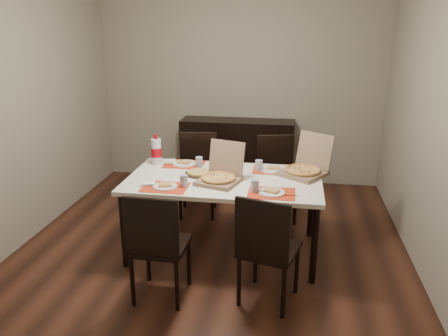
{
  "coord_description": "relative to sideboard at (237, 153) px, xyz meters",
  "views": [
    {
      "loc": [
        0.73,
        -3.86,
        2.13
      ],
      "look_at": [
        0.12,
        -0.08,
        0.85
      ],
      "focal_mm": 35.0,
      "sensor_mm": 36.0,
      "label": 1
    }
  ],
  "objects": [
    {
      "name": "ground",
      "position": [
        0.0,
        -1.78,
        -0.46
      ],
      "size": [
        3.8,
        4.0,
        0.02
      ],
      "primitive_type": "cube",
      "color": "#432214",
      "rests_on": "ground"
    },
    {
      "name": "room_walls",
      "position": [
        0.0,
        -1.35,
        1.28
      ],
      "size": [
        3.84,
        4.02,
        2.62
      ],
      "color": "gray",
      "rests_on": "ground"
    },
    {
      "name": "sideboard",
      "position": [
        0.0,
        0.0,
        0.0
      ],
      "size": [
        1.5,
        0.4,
        0.9
      ],
      "primitive_type": "cube",
      "color": "black",
      "rests_on": "ground"
    },
    {
      "name": "dining_table",
      "position": [
        0.12,
        -1.86,
        0.23
      ],
      "size": [
        1.8,
        1.0,
        0.75
      ],
      "color": "#EFE6C9",
      "rests_on": "ground"
    },
    {
      "name": "chair_near_left",
      "position": [
        -0.26,
        -2.75,
        0.06
      ],
      "size": [
        0.43,
        0.43,
        0.93
      ],
      "color": "black",
      "rests_on": "ground"
    },
    {
      "name": "chair_near_right",
      "position": [
        0.58,
        -2.67,
        0.06
      ],
      "size": [
        0.52,
        0.52,
        0.93
      ],
      "color": "black",
      "rests_on": "ground"
    },
    {
      "name": "chair_far_left",
      "position": [
        -0.33,
        -0.98,
        0.06
      ],
      "size": [
        0.47,
        0.47,
        0.93
      ],
      "color": "black",
      "rests_on": "ground"
    },
    {
      "name": "chair_far_right",
      "position": [
        0.57,
        -0.96,
        0.06
      ],
      "size": [
        0.5,
        0.5,
        0.93
      ],
      "color": "black",
      "rests_on": "ground"
    },
    {
      "name": "setting_near_left",
      "position": [
        -0.33,
        -2.16,
        0.32
      ],
      "size": [
        0.45,
        0.3,
        0.11
      ],
      "color": "red",
      "rests_on": "dining_table"
    },
    {
      "name": "setting_near_right",
      "position": [
        0.54,
        -2.17,
        0.32
      ],
      "size": [
        0.43,
        0.3,
        0.11
      ],
      "color": "red",
      "rests_on": "dining_table"
    },
    {
      "name": "setting_far_left",
      "position": [
        -0.32,
        -1.53,
        0.32
      ],
      "size": [
        0.43,
        0.3,
        0.11
      ],
      "color": "red",
      "rests_on": "dining_table"
    },
    {
      "name": "setting_far_right",
      "position": [
        0.53,
        -1.56,
        0.32
      ],
      "size": [
        0.45,
        0.3,
        0.11
      ],
      "color": "red",
      "rests_on": "dining_table"
    },
    {
      "name": "napkin_loose",
      "position": [
        0.13,
        -1.93,
        0.31
      ],
      "size": [
        0.16,
        0.16,
        0.02
      ],
      "primitive_type": "cube",
      "rotation": [
        0.0,
        0.0,
        0.76
      ],
      "color": "white",
      "rests_on": "dining_table"
    },
    {
      "name": "pizza_box_center",
      "position": [
        0.1,
        -1.96,
        0.36
      ],
      "size": [
        0.44,
        0.47,
        0.35
      ],
      "color": "#7B6047",
      "rests_on": "dining_table"
    },
    {
      "name": "pizza_box_right",
      "position": [
        0.86,
        -1.63,
        0.36
      ],
      "size": [
        0.54,
        0.55,
        0.38
      ],
      "color": "#7B6047",
      "rests_on": "dining_table"
    },
    {
      "name": "faina_plate",
      "position": [
        -0.13,
        -1.79,
        0.31
      ],
      "size": [
        0.28,
        0.28,
        0.03
      ],
      "color": "black",
      "rests_on": "dining_table"
    },
    {
      "name": "dip_bowl",
      "position": [
        0.15,
        -1.68,
        0.31
      ],
      "size": [
        0.14,
        0.14,
        0.03
      ],
      "primitive_type": "imported",
      "rotation": [
        0.0,
        0.0,
        0.18
      ],
      "color": "white",
      "rests_on": "dining_table"
    },
    {
      "name": "soda_bottle",
      "position": [
        -0.63,
        -1.54,
        0.43
      ],
      "size": [
        0.11,
        0.11,
        0.32
      ],
      "color": "silver",
      "rests_on": "dining_table"
    }
  ]
}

